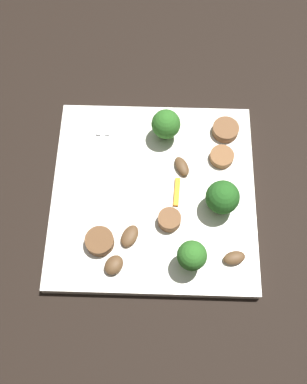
{
  "coord_description": "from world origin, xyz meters",
  "views": [
    {
      "loc": [
        -0.23,
        -0.01,
        0.54
      ],
      "look_at": [
        0.0,
        0.0,
        0.01
      ],
      "focal_mm": 41.85,
      "sensor_mm": 36.0,
      "label": 1
    }
  ],
  "objects": [
    {
      "name": "sausage_slice_3",
      "position": [
        0.05,
        -0.09,
        0.02
      ],
      "size": [
        0.04,
        0.04,
        0.01
      ],
      "primitive_type": "cylinder",
      "rotation": [
        0.0,
        0.0,
        2.09
      ],
      "color": "brown",
      "rests_on": "plate"
    },
    {
      "name": "sausage_slice_0",
      "position": [
        0.09,
        -0.09,
        0.02
      ],
      "size": [
        0.04,
        0.04,
        0.01
      ],
      "primitive_type": "cylinder",
      "rotation": [
        0.0,
        0.0,
        1.67
      ],
      "color": "brown",
      "rests_on": "plate"
    },
    {
      "name": "sausage_slice_1",
      "position": [
        -0.07,
        0.06,
        0.02
      ],
      "size": [
        0.04,
        0.04,
        0.01
      ],
      "primitive_type": "cylinder",
      "rotation": [
        0.0,
        0.0,
        2.85
      ],
      "color": "brown",
      "rests_on": "plate"
    },
    {
      "name": "mushroom_1",
      "position": [
        0.04,
        -0.04,
        0.02
      ],
      "size": [
        0.03,
        0.03,
        0.01
      ],
      "primitive_type": "ellipsoid",
      "rotation": [
        0.0,
        0.0,
        3.58
      ],
      "color": "brown",
      "rests_on": "plate"
    },
    {
      "name": "fork",
      "position": [
        0.04,
        0.07,
        0.02
      ],
      "size": [
        0.18,
        0.02,
        0.0
      ],
      "rotation": [
        0.0,
        0.0,
        0.01
      ],
      "color": "silver",
      "rests_on": "plate"
    },
    {
      "name": "pepper_strip_1",
      "position": [
        -0.0,
        -0.03,
        0.02
      ],
      "size": [
        0.04,
        0.01,
        0.0
      ],
      "primitive_type": "cube",
      "rotation": [
        0.0,
        0.0,
        6.22
      ],
      "color": "orange",
      "rests_on": "plate"
    },
    {
      "name": "broccoli_floret_2",
      "position": [
        0.08,
        -0.01,
        0.04
      ],
      "size": [
        0.04,
        0.04,
        0.05
      ],
      "color": "#347525",
      "rests_on": "plate"
    },
    {
      "name": "mushroom_0",
      "position": [
        -0.06,
        0.03,
        0.02
      ],
      "size": [
        0.03,
        0.03,
        0.01
      ],
      "primitive_type": "ellipsoid",
      "rotation": [
        0.0,
        0.0,
        5.85
      ],
      "color": "brown",
      "rests_on": "plate"
    },
    {
      "name": "broccoli_floret_0",
      "position": [
        -0.09,
        -0.05,
        0.05
      ],
      "size": [
        0.03,
        0.03,
        0.05
      ],
      "color": "#347525",
      "rests_on": "plate"
    },
    {
      "name": "mushroom_2",
      "position": [
        -0.1,
        0.04,
        0.02
      ],
      "size": [
        0.03,
        0.03,
        0.01
      ],
      "primitive_type": "ellipsoid",
      "rotation": [
        0.0,
        0.0,
        2.55
      ],
      "color": "brown",
      "rests_on": "plate"
    },
    {
      "name": "mushroom_3",
      "position": [
        -0.09,
        -0.1,
        0.02
      ],
      "size": [
        0.02,
        0.03,
        0.01
      ],
      "primitive_type": "ellipsoid",
      "rotation": [
        0.0,
        0.0,
        1.83
      ],
      "color": "brown",
      "rests_on": "plate"
    },
    {
      "name": "ground_plane",
      "position": [
        0.0,
        0.0,
        0.0
      ],
      "size": [
        1.4,
        1.4,
        0.0
      ],
      "primitive_type": "plane",
      "color": "black"
    },
    {
      "name": "sausage_slice_2",
      "position": [
        -0.04,
        -0.02,
        0.02
      ],
      "size": [
        0.04,
        0.04,
        0.02
      ],
      "primitive_type": "cylinder",
      "rotation": [
        0.0,
        0.0,
        0.32
      ],
      "color": "brown",
      "rests_on": "plate"
    },
    {
      "name": "plate",
      "position": [
        0.0,
        0.0,
        0.01
      ],
      "size": [
        0.26,
        0.26,
        0.01
      ],
      "primitive_type": "cube",
      "color": "white",
      "rests_on": "ground_plane"
    },
    {
      "name": "broccoli_floret_1",
      "position": [
        -0.02,
        -0.08,
        0.04
      ],
      "size": [
        0.04,
        0.04,
        0.05
      ],
      "color": "#296420",
      "rests_on": "plate"
    }
  ]
}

